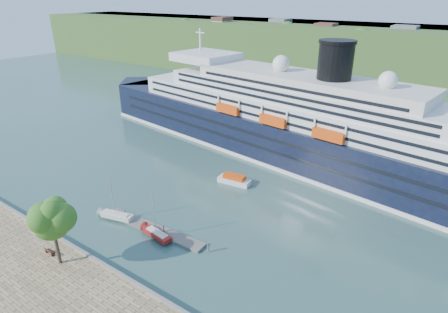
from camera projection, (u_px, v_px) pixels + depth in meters
ground at (97, 264)px, 54.99m from camera, size 400.00×400.00×0.00m
far_hillside at (377, 56)px, 158.61m from camera, size 400.00×50.00×24.00m
quay_coping at (95, 259)px, 54.38m from camera, size 220.00×0.50×0.30m
cruise_ship at (279, 97)px, 88.12m from camera, size 126.75×34.51×28.17m
park_bench at (50, 251)px, 55.39m from camera, size 1.79×0.75×1.14m
promenade_tree at (53, 230)px, 51.58m from camera, size 6.85×6.85×11.35m
floating_pontoon at (154, 229)px, 62.94m from camera, size 20.20×3.56×0.45m
sailboat_white_near at (115, 199)px, 64.11m from camera, size 6.68×3.39×8.31m
sailboat_red at (156, 218)px, 59.15m from camera, size 6.32×2.42×7.96m
tender_launch at (234, 179)px, 78.04m from camera, size 7.22×3.24×1.93m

